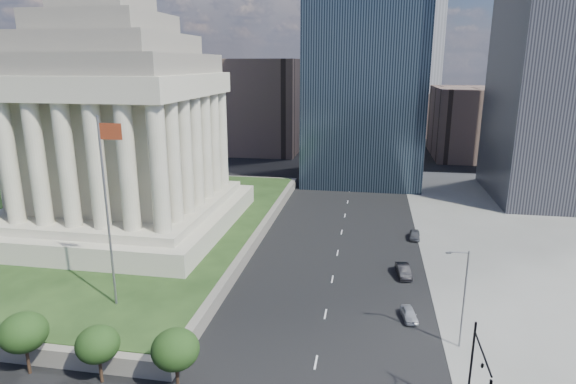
% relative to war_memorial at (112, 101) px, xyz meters
% --- Properties ---
extents(ground, '(500.00, 500.00, 0.00)m').
position_rel_war_memorial_xyz_m(ground, '(34.00, 52.00, -21.40)').
color(ground, black).
rests_on(ground, ground).
extents(plaza_terrace, '(66.00, 70.00, 1.80)m').
position_rel_war_memorial_xyz_m(plaza_terrace, '(-11.00, 2.00, -20.50)').
color(plaza_terrace, slate).
rests_on(plaza_terrace, ground).
extents(plaza_lawn, '(64.00, 68.00, 0.10)m').
position_rel_war_memorial_xyz_m(plaza_lawn, '(-11.00, 2.00, -19.55)').
color(plaza_lawn, '#1D3214').
rests_on(plaza_lawn, plaza_terrace).
extents(war_memorial, '(34.00, 34.00, 39.00)m').
position_rel_war_memorial_xyz_m(war_memorial, '(0.00, 0.00, 0.00)').
color(war_memorial, '#A8A38D').
rests_on(war_memorial, plaza_lawn).
extents(flagpole, '(2.52, 0.24, 20.00)m').
position_rel_war_memorial_xyz_m(flagpole, '(12.17, -24.00, -8.29)').
color(flagpole, slate).
rests_on(flagpole, plaza_lawn).
extents(midrise_glass, '(26.00, 26.00, 60.00)m').
position_rel_war_memorial_xyz_m(midrise_glass, '(36.00, 47.00, 8.60)').
color(midrise_glass, black).
rests_on(midrise_glass, ground).
extents(building_filler_ne, '(20.00, 30.00, 20.00)m').
position_rel_war_memorial_xyz_m(building_filler_ne, '(66.00, 82.00, -11.40)').
color(building_filler_ne, '#4F3D36').
rests_on(building_filler_ne, ground).
extents(building_filler_nw, '(24.00, 30.00, 28.00)m').
position_rel_war_memorial_xyz_m(building_filler_nw, '(4.00, 82.00, -7.40)').
color(building_filler_nw, '#4F3D36').
rests_on(building_filler_nw, ground).
extents(traffic_signal_ne, '(0.30, 5.74, 8.00)m').
position_rel_war_memorial_xyz_m(traffic_signal_ne, '(46.50, -34.30, -16.15)').
color(traffic_signal_ne, black).
rests_on(traffic_signal_ne, ground).
extents(street_lamp_north, '(2.13, 0.22, 10.00)m').
position_rel_war_memorial_xyz_m(street_lamp_north, '(47.33, -23.00, -15.74)').
color(street_lamp_north, slate).
rests_on(street_lamp_north, ground).
extents(parked_sedan_near, '(3.75, 1.98, 1.22)m').
position_rel_war_memorial_xyz_m(parked_sedan_near, '(43.00, -18.52, -20.79)').
color(parked_sedan_near, '#9DA0A6').
rests_on(parked_sedan_near, ground).
extents(parked_sedan_mid, '(4.64, 2.11, 1.48)m').
position_rel_war_memorial_xyz_m(parked_sedan_mid, '(43.00, -7.45, -20.66)').
color(parked_sedan_mid, black).
rests_on(parked_sedan_mid, ground).
extents(parked_sedan_far, '(1.89, 4.07, 1.35)m').
position_rel_war_memorial_xyz_m(parked_sedan_far, '(45.50, 6.87, -20.73)').
color(parked_sedan_far, '#4C4E53').
rests_on(parked_sedan_far, ground).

